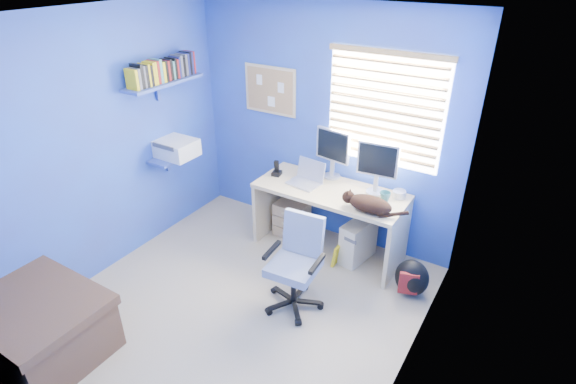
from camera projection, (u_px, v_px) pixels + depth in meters
The scene contains 23 objects.
floor at pixel (237, 308), 4.10m from camera, with size 3.00×3.20×0.00m, color tan.
ceiling at pixel (216, 17), 2.92m from camera, with size 3.00×3.20×0.00m, color white.
wall_back at pixel (323, 127), 4.71m from camera, with size 3.00×0.01×2.50m, color #37469F.
wall_front at pixel (34, 310), 2.31m from camera, with size 3.00×0.01×2.50m, color #37469F.
wall_left at pixel (102, 148), 4.20m from camera, with size 0.01×3.20×2.50m, color #37469F.
wall_right at pixel (417, 245), 2.82m from camera, with size 0.01×3.20×2.50m, color #37469F.
desk at pixel (329, 220), 4.73m from camera, with size 1.55×0.65×0.74m, color tan.
laptop at pixel (304, 175), 4.61m from camera, with size 0.33×0.26×0.22m, color silver.
monitor_left at pixel (333, 154), 4.68m from camera, with size 0.40×0.12×0.54m, color silver.
monitor_right at pixel (377, 168), 4.37m from camera, with size 0.40×0.12×0.54m, color silver.
phone at pixel (277, 168), 4.81m from camera, with size 0.09×0.11×0.17m, color black.
mug at pixel (385, 197), 4.32m from camera, with size 0.10×0.09×0.10m, color teal.
cd_spindle at pixel (399, 194), 4.40m from camera, with size 0.13×0.13×0.07m, color silver.
cat at pixel (370, 204), 4.14m from camera, with size 0.42×0.22×0.15m, color black.
tower_pc at pixel (358, 241), 4.66m from camera, with size 0.19×0.44×0.45m, color beige.
drawer_boxes at pixel (292, 218), 5.09m from camera, with size 0.35×0.28×0.41m, color tan.
yellow_book at pixel (337, 254), 4.62m from camera, with size 0.03×0.17×0.24m, color yellow.
backpack at pixel (412, 278), 4.19m from camera, with size 0.32×0.24×0.37m, color black.
bed_corner at pixel (37, 324), 3.57m from camera, with size 1.07×0.76×0.51m, color #453020.
office_chair at pixel (296, 274), 4.02m from camera, with size 0.54×0.54×0.87m.
window_blinds at pixel (384, 110), 4.24m from camera, with size 1.15×0.05×1.10m.
corkboard at pixel (270, 90), 4.85m from camera, with size 0.64×0.02×0.52m.
wall_shelves at pixel (169, 110), 4.61m from camera, with size 0.42×0.90×1.05m.
Camera 1 is at (2.03, -2.40, 2.88)m, focal length 28.00 mm.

